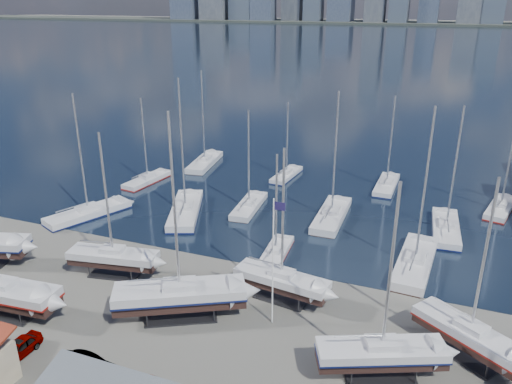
% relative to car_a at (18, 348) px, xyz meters
% --- Properties ---
extents(ground, '(1400.00, 1400.00, 0.00)m').
position_rel_car_a_xyz_m(ground, '(12.99, 9.79, -0.68)').
color(ground, '#605E59').
rests_on(ground, ground).
extents(water, '(1400.00, 600.00, 0.40)m').
position_rel_car_a_xyz_m(water, '(12.99, 319.79, -0.83)').
color(water, '#172736').
rests_on(water, ground).
extents(far_shore, '(1400.00, 80.00, 2.20)m').
position_rel_car_a_xyz_m(far_shore, '(12.99, 579.79, 0.42)').
color(far_shore, '#2D332D').
rests_on(far_shore, ground).
extents(sailboat_cradle_1, '(10.91, 3.89, 17.18)m').
position_rel_car_a_xyz_m(sailboat_cradle_1, '(-5.50, 3.95, 1.45)').
color(sailboat_cradle_1, '#2D2D33').
rests_on(sailboat_cradle_1, ground).
extents(sailboat_cradle_2, '(9.33, 4.04, 14.84)m').
position_rel_car_a_xyz_m(sailboat_cradle_2, '(-0.42, 13.01, 1.33)').
color(sailboat_cradle_2, '#2D2D33').
rests_on(sailboat_cradle_2, ground).
extents(sailboat_cradle_3, '(11.58, 8.24, 18.29)m').
position_rel_car_a_xyz_m(sailboat_cradle_3, '(9.31, 9.15, 1.51)').
color(sailboat_cradle_3, '#2D2D33').
rests_on(sailboat_cradle_3, ground).
extents(sailboat_cradle_4, '(9.17, 3.73, 14.64)m').
position_rel_car_a_xyz_m(sailboat_cradle_4, '(16.70, 14.84, 1.32)').
color(sailboat_cradle_4, '#2D2D33').
rests_on(sailboat_cradle_4, ground).
extents(sailboat_cradle_5, '(9.76, 6.17, 15.37)m').
position_rel_car_a_xyz_m(sailboat_cradle_5, '(26.68, 7.86, 1.35)').
color(sailboat_cradle_5, '#2D2D33').
rests_on(sailboat_cradle_5, ground).
extents(sailboat_cradle_6, '(9.03, 7.30, 14.92)m').
position_rel_car_a_xyz_m(sailboat_cradle_6, '(32.73, 12.42, 1.33)').
color(sailboat_cradle_6, '#2D2D33').
rests_on(sailboat_cradle_6, ground).
extents(sailboat_moored_0, '(7.15, 11.40, 16.54)m').
position_rel_car_a_xyz_m(sailboat_moored_0, '(-12.36, 23.93, -0.38)').
color(sailboat_moored_0, black).
rests_on(sailboat_moored_0, water).
extents(sailboat_moored_1, '(3.76, 9.24, 13.42)m').
position_rel_car_a_xyz_m(sailboat_moored_1, '(-12.27, 37.67, -0.38)').
color(sailboat_moored_1, black).
rests_on(sailboat_moored_1, water).
extents(sailboat_moored_2, '(4.45, 11.18, 16.41)m').
position_rel_car_a_xyz_m(sailboat_moored_2, '(-7.91, 48.34, -0.36)').
color(sailboat_moored_2, black).
rests_on(sailboat_moored_2, water).
extents(sailboat_moored_3, '(7.70, 12.67, 18.34)m').
position_rel_car_a_xyz_m(sailboat_moored_3, '(-1.02, 28.99, -0.37)').
color(sailboat_moored_3, black).
rests_on(sailboat_moored_3, water).
extents(sailboat_moored_4, '(3.32, 9.42, 13.96)m').
position_rel_car_a_xyz_m(sailboat_moored_4, '(6.00, 33.56, -0.36)').
color(sailboat_moored_4, black).
rests_on(sailboat_moored_4, water).
extents(sailboat_moored_5, '(3.03, 8.46, 12.39)m').
position_rel_car_a_xyz_m(sailboat_moored_5, '(6.77, 47.46, -0.38)').
color(sailboat_moored_5, black).
rests_on(sailboat_moored_5, water).
extents(sailboat_moored_6, '(2.81, 8.26, 12.15)m').
position_rel_car_a_xyz_m(sailboat_moored_6, '(13.54, 22.44, -0.37)').
color(sailboat_moored_6, black).
rests_on(sailboat_moored_6, water).
extents(sailboat_moored_7, '(3.39, 11.31, 16.98)m').
position_rel_car_a_xyz_m(sailboat_moored_7, '(16.97, 34.31, -0.36)').
color(sailboat_moored_7, black).
rests_on(sailboat_moored_7, water).
extents(sailboat_moored_8, '(2.87, 9.59, 14.26)m').
position_rel_car_a_xyz_m(sailboat_moored_8, '(22.02, 48.25, -0.38)').
color(sailboat_moored_8, black).
rests_on(sailboat_moored_8, water).
extents(sailboat_moored_9, '(4.08, 11.93, 17.72)m').
position_rel_car_a_xyz_m(sailboat_moored_9, '(27.83, 25.52, -0.36)').
color(sailboat_moored_9, black).
rests_on(sailboat_moored_9, water).
extents(sailboat_moored_10, '(3.64, 10.85, 15.97)m').
position_rel_car_a_xyz_m(sailboat_moored_10, '(30.60, 35.56, -0.38)').
color(sailboat_moored_10, black).
rests_on(sailboat_moored_10, water).
extents(sailboat_moored_11, '(4.71, 9.57, 13.78)m').
position_rel_car_a_xyz_m(sailboat_moored_11, '(37.16, 44.87, -0.38)').
color(sailboat_moored_11, black).
rests_on(sailboat_moored_11, water).
extents(car_a, '(1.63, 4.02, 1.37)m').
position_rel_car_a_xyz_m(car_a, '(0.00, 0.00, 0.00)').
color(car_a, gray).
rests_on(car_a, ground).
extents(car_b, '(4.98, 1.83, 1.63)m').
position_rel_car_a_xyz_m(car_b, '(6.56, -0.01, 0.13)').
color(car_b, gray).
rests_on(car_b, ground).
extents(flagpole, '(1.02, 0.12, 11.55)m').
position_rel_car_a_xyz_m(flagpole, '(17.16, 11.21, 5.94)').
color(flagpole, white).
rests_on(flagpole, ground).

